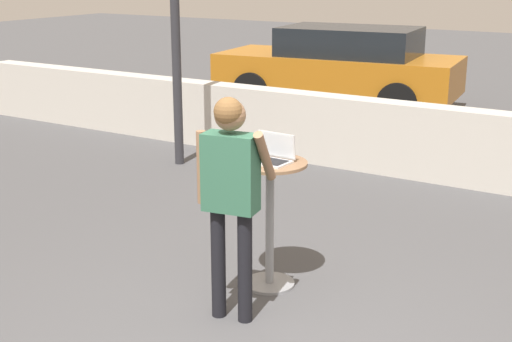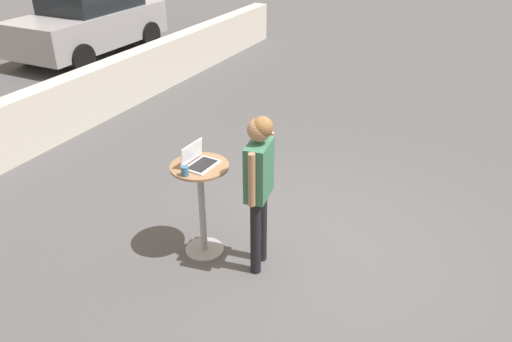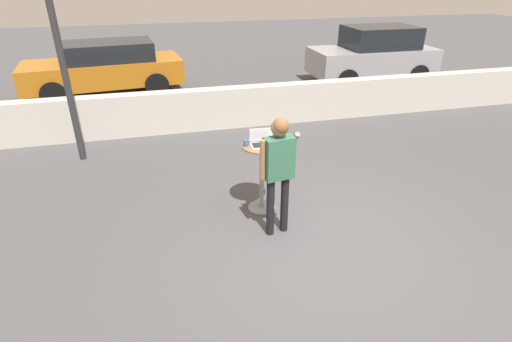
{
  "view_description": "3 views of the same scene",
  "coord_description": "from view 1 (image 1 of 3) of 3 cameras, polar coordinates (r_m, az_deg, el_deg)",
  "views": [
    {
      "loc": [
        2.17,
        -3.6,
        2.61
      ],
      "look_at": [
        -0.49,
        0.74,
        1.11
      ],
      "focal_mm": 50.0,
      "sensor_mm": 36.0,
      "label": 1
    },
    {
      "loc": [
        -4.31,
        -1.38,
        3.46
      ],
      "look_at": [
        -0.54,
        0.52,
        1.14
      ],
      "focal_mm": 35.0,
      "sensor_mm": 36.0,
      "label": 2
    },
    {
      "loc": [
        -1.98,
        -3.97,
        3.36
      ],
      "look_at": [
        -0.81,
        0.65,
        0.92
      ],
      "focal_mm": 28.0,
      "sensor_mm": 36.0,
      "label": 3
    }
  ],
  "objects": [
    {
      "name": "coffee_mug",
      "position": [
        5.81,
        -0.82,
        1.56
      ],
      "size": [
        0.11,
        0.07,
        0.1
      ],
      "color": "#336084",
      "rests_on": "cafe_table"
    },
    {
      "name": "parked_car_further_down",
      "position": [
        13.34,
        6.77,
        8.36
      ],
      "size": [
        4.55,
        2.26,
        1.48
      ],
      "color": "#B76B19",
      "rests_on": "ground_plane"
    },
    {
      "name": "laptop",
      "position": [
        5.69,
        1.2,
        1.23
      ],
      "size": [
        0.36,
        0.28,
        0.22
      ],
      "color": "silver",
      "rests_on": "cafe_table"
    },
    {
      "name": "standing_person",
      "position": [
        5.14,
        -2.05,
        -0.83
      ],
      "size": [
        0.54,
        0.42,
        1.71
      ],
      "color": "black",
      "rests_on": "ground_plane"
    },
    {
      "name": "cafe_table",
      "position": [
        5.82,
        1.12,
        -3.12
      ],
      "size": [
        0.6,
        0.6,
        1.08
      ],
      "color": "gray",
      "rests_on": "ground_plane"
    },
    {
      "name": "pavement_kerb",
      "position": [
        8.95,
        16.48,
        1.81
      ],
      "size": [
        16.54,
        0.35,
        0.93
      ],
      "color": "beige",
      "rests_on": "ground_plane"
    }
  ]
}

